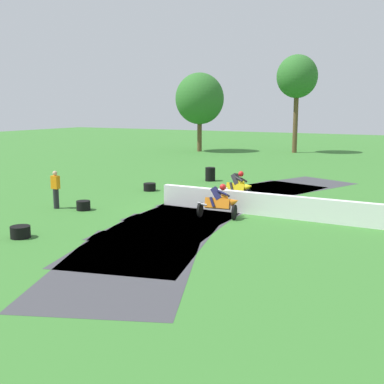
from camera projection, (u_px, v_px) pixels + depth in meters
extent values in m
plane|color=#38752D|center=(204.00, 209.00, 20.73)|extent=(120.00, 120.00, 0.00)
cube|color=#3D3D42|center=(292.00, 186.00, 26.59)|extent=(6.20, 7.94, 0.01)
cube|color=#3D3D42|center=(262.00, 191.00, 24.86)|extent=(5.50, 7.78, 0.01)
cube|color=#3D3D42|center=(232.00, 199.00, 22.89)|extent=(4.70, 7.48, 0.01)
cube|color=#3D3D42|center=(204.00, 208.00, 20.73)|extent=(3.82, 7.06, 0.01)
cube|color=#3D3D42|center=(176.00, 221.00, 18.40)|extent=(4.59, 7.43, 0.01)
cube|color=#3D3D42|center=(150.00, 239.00, 15.95)|extent=(5.40, 7.75, 0.01)
cube|color=#3D3D42|center=(125.00, 264.00, 13.41)|extent=(6.12, 7.92, 0.01)
cube|color=white|center=(313.00, 210.00, 18.40)|extent=(13.29, 0.41, 0.90)
cylinder|color=black|center=(248.00, 196.00, 22.08)|extent=(0.23, 0.71, 0.71)
cylinder|color=black|center=(224.00, 192.00, 22.97)|extent=(0.23, 0.71, 0.71)
cube|color=yellow|center=(237.00, 188.00, 22.52)|extent=(1.05, 0.55, 0.45)
ellipsoid|color=yellow|center=(241.00, 183.00, 22.40)|extent=(0.50, 0.41, 0.29)
cone|color=yellow|center=(249.00, 187.00, 22.08)|extent=(0.44, 0.43, 0.46)
cylinder|color=#B2B2B7|center=(225.00, 188.00, 22.81)|extent=(0.42, 0.20, 0.17)
cube|color=#28282D|center=(236.00, 179.00, 22.56)|extent=(0.53, 0.45, 0.61)
sphere|color=red|center=(241.00, 174.00, 22.42)|extent=(0.26, 0.26, 0.26)
cylinder|color=#28282D|center=(243.00, 180.00, 22.52)|extent=(0.43, 0.21, 0.24)
cylinder|color=#28282D|center=(239.00, 179.00, 22.24)|extent=(0.43, 0.21, 0.24)
cylinder|color=#28282D|center=(236.00, 187.00, 22.77)|extent=(0.27, 0.22, 0.42)
cylinder|color=#28282D|center=(231.00, 186.00, 22.50)|extent=(0.27, 0.22, 0.42)
cylinder|color=black|center=(234.00, 212.00, 18.69)|extent=(0.21, 0.77, 0.76)
cylinder|color=black|center=(200.00, 210.00, 19.14)|extent=(0.21, 0.77, 0.76)
cube|color=orange|center=(218.00, 203.00, 18.96)|extent=(1.05, 0.55, 0.47)
ellipsoid|color=orange|center=(223.00, 197.00, 18.93)|extent=(0.49, 0.41, 0.32)
cone|color=orange|center=(235.00, 202.00, 18.75)|extent=(0.44, 0.46, 0.49)
cylinder|color=#B2B2B7|center=(202.00, 204.00, 19.03)|extent=(0.42, 0.16, 0.18)
cube|color=#1E1E4C|center=(217.00, 194.00, 19.04)|extent=(0.55, 0.45, 0.63)
sphere|color=red|center=(223.00, 187.00, 19.00)|extent=(0.26, 0.26, 0.26)
cylinder|color=#1E1E4C|center=(225.00, 194.00, 19.12)|extent=(0.44, 0.13, 0.25)
cylinder|color=#1E1E4C|center=(223.00, 193.00, 18.78)|extent=(0.44, 0.13, 0.25)
cylinder|color=#1E1E4C|center=(215.00, 203.00, 19.19)|extent=(0.30, 0.22, 0.42)
cylinder|color=#1E1E4C|center=(212.00, 202.00, 18.85)|extent=(0.30, 0.22, 0.42)
cylinder|color=black|center=(210.00, 179.00, 28.36)|extent=(0.59, 0.59, 0.20)
cylinder|color=black|center=(210.00, 176.00, 28.33)|extent=(0.59, 0.59, 0.20)
cylinder|color=black|center=(210.00, 173.00, 28.29)|extent=(0.59, 0.59, 0.20)
cylinder|color=black|center=(210.00, 169.00, 28.26)|extent=(0.59, 0.59, 0.20)
cylinder|color=black|center=(150.00, 189.00, 25.06)|extent=(0.64, 0.64, 0.20)
cylinder|color=black|center=(150.00, 185.00, 25.02)|extent=(0.64, 0.64, 0.20)
cylinder|color=black|center=(83.00, 208.00, 20.40)|extent=(0.59, 0.59, 0.20)
cylinder|color=black|center=(83.00, 203.00, 20.36)|extent=(0.59, 0.59, 0.20)
cylinder|color=black|center=(21.00, 235.00, 16.11)|extent=(0.66, 0.66, 0.20)
cylinder|color=black|center=(20.00, 229.00, 16.07)|extent=(0.66, 0.66, 0.20)
cylinder|color=#232328|center=(56.00, 199.00, 20.69)|extent=(0.24, 0.24, 0.86)
cube|color=orange|center=(55.00, 182.00, 20.57)|extent=(0.34, 0.22, 0.56)
sphere|color=tan|center=(55.00, 173.00, 20.50)|extent=(0.20, 0.20, 0.20)
cylinder|color=brown|center=(200.00, 135.00, 46.70)|extent=(0.44, 0.44, 3.09)
ellipsoid|color=#2D6B28|center=(200.00, 99.00, 46.08)|extent=(4.65, 4.65, 4.88)
cylinder|color=brown|center=(295.00, 124.00, 45.17)|extent=(0.44, 0.44, 5.46)
ellipsoid|color=#2D6B28|center=(297.00, 76.00, 44.40)|extent=(3.76, 3.76, 3.95)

